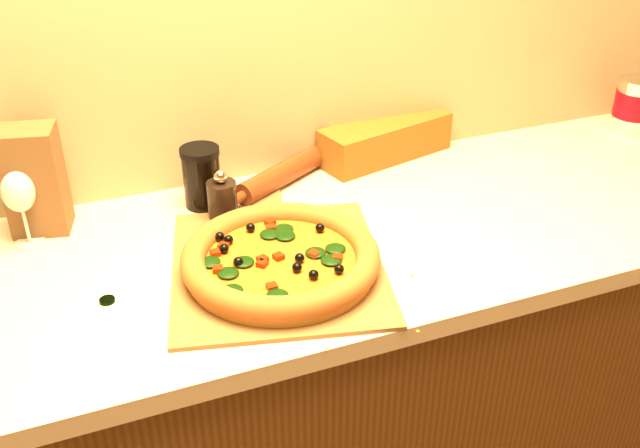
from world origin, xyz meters
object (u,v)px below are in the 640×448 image
Objects in this scene: pizza at (281,259)px; coffee_canister at (635,105)px; pizza_peel at (277,261)px; rolling_pin at (282,174)px; wine_glass at (19,194)px; pepper_grinder at (222,200)px; dark_jar at (202,177)px.

coffee_canister reaches higher than pizza.
pizza is at bearing -82.83° from pizza_peel.
rolling_pin is at bearing 70.50° from pizza.
pizza is 0.54m from wine_glass.
pizza_peel is 1.82× the size of rolling_pin.
pepper_grinder is 0.40m from wine_glass.
pizza is 0.25m from pepper_grinder.
pizza is 0.37m from rolling_pin.
dark_jar reaches higher than pizza_peel.
wine_glass reaches higher than pepper_grinder.
pizza is 2.50× the size of coffee_canister.
pepper_grinder reaches higher than pizza_peel.
wine_glass is 0.37m from dark_jar.
dark_jar reaches higher than pepper_grinder.
pizza is at bearing -78.53° from pepper_grinder.
rolling_pin is at bearing 8.64° from dark_jar.
wine_glass is at bearing 163.50° from pizza_peel.
rolling_pin is 0.20m from dark_jar.
wine_glass reaches higher than rolling_pin.
pizza is 3.15× the size of pepper_grinder.
coffee_canister is 1.55m from wine_glass.
pizza is 2.35× the size of wine_glass.
dark_jar is at bearing 178.79° from coffee_canister.
wine_glass is 1.16× the size of dark_jar.
dark_jar is (0.37, 0.03, -0.04)m from wine_glass.
pizza is at bearing -33.72° from wine_glass.
pizza_peel is 4.24× the size of coffee_canister.
coffee_canister is (1.16, 0.06, 0.03)m from pepper_grinder.
pepper_grinder is at bearing -74.37° from dark_jar.
pizza_peel is 5.35× the size of pepper_grinder.
wine_glass reaches higher than pizza.
pizza_peel is 0.05m from pizza.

